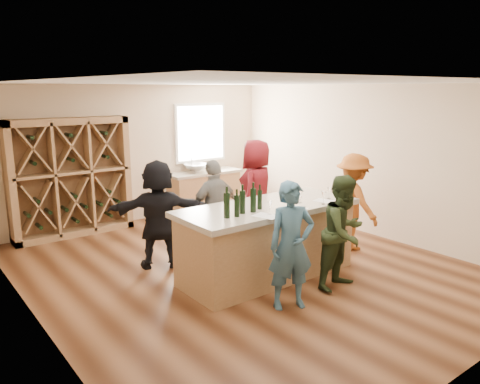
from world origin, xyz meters
TOP-DOWN VIEW (x-y plane):
  - floor at (0.00, 0.00)m, footprint 6.00×7.00m
  - ceiling at (0.00, 0.00)m, footprint 6.00×7.00m
  - wall_back at (0.00, 3.55)m, footprint 6.00×0.10m
  - wall_left at (-3.05, 0.00)m, footprint 0.10×7.00m
  - wall_right at (3.05, 0.00)m, footprint 0.10×7.00m
  - window_frame at (1.50, 3.47)m, footprint 1.30×0.06m
  - window_pane at (1.50, 3.44)m, footprint 1.18×0.01m
  - wine_rack at (-1.50, 3.27)m, footprint 2.20×0.45m
  - back_counter_base at (1.40, 3.20)m, footprint 1.60×0.58m
  - back_counter_top at (1.40, 3.20)m, footprint 1.70×0.62m
  - sink at (1.20, 3.20)m, footprint 0.54×0.54m
  - faucet at (1.20, 3.38)m, footprint 0.02×0.02m
  - tasting_counter_base at (0.09, -0.47)m, footprint 2.60×1.00m
  - tasting_counter_top at (0.09, -0.47)m, footprint 2.72×1.12m
  - wine_bottle_a at (-0.79, -0.67)m, footprint 0.11×0.11m
  - wine_bottle_b at (-0.65, -0.70)m, footprint 0.08×0.08m
  - wine_bottle_c at (-0.49, -0.62)m, footprint 0.10×0.10m
  - wine_bottle_d at (-0.33, -0.65)m, footprint 0.10×0.10m
  - wine_bottle_e at (-0.16, -0.59)m, footprint 0.08×0.08m
  - wine_glass_a at (-0.24, -0.89)m, footprint 0.09×0.09m
  - wine_glass_b at (0.30, -0.90)m, footprint 0.08×0.08m
  - wine_glass_c at (0.74, -0.94)m, footprint 0.08×0.08m
  - wine_glass_d at (0.55, -0.66)m, footprint 0.08×0.08m
  - wine_glass_e at (1.07, -0.75)m, footprint 0.08×0.08m
  - tasting_menu_a at (-0.32, -0.91)m, footprint 0.32×0.38m
  - tasting_menu_b at (0.28, -0.87)m, footprint 0.29×0.34m
  - tasting_menu_c at (0.91, -0.81)m, footprint 0.29×0.35m
  - person_near_left at (-0.35, -1.42)m, footprint 0.71×0.63m
  - person_near_right at (0.65, -1.42)m, footprint 0.82×0.51m
  - person_server at (2.05, -0.44)m, footprint 0.67×1.14m
  - person_far_mid at (-0.05, 0.68)m, footprint 0.95×0.51m
  - person_far_right at (0.98, 0.87)m, footprint 1.08×0.97m
  - person_far_left at (-0.99, 0.83)m, footprint 1.64×1.24m

SIDE VIEW (x-z plane):
  - floor at x=0.00m, z-range -0.10..0.00m
  - back_counter_base at x=1.40m, z-range 0.00..0.86m
  - tasting_counter_base at x=0.09m, z-range 0.00..1.00m
  - person_near_right at x=0.65m, z-range 0.00..1.59m
  - person_far_mid at x=-0.05m, z-range 0.00..1.61m
  - person_near_left at x=-0.35m, z-range 0.00..1.63m
  - person_server at x=2.05m, z-range 0.00..1.65m
  - person_far_left at x=-0.99m, z-range 0.00..1.69m
  - back_counter_top at x=1.40m, z-range 0.86..0.92m
  - person_far_right at x=0.98m, z-range 0.00..1.85m
  - sink at x=1.20m, z-range 0.92..1.11m
  - tasting_counter_top at x=0.09m, z-range 1.00..1.08m
  - faucet at x=1.20m, z-range 0.92..1.22m
  - tasting_menu_a at x=-0.32m, z-range 1.08..1.08m
  - tasting_menu_b at x=0.28m, z-range 1.08..1.08m
  - tasting_menu_c at x=0.91m, z-range 1.08..1.08m
  - wine_rack at x=-1.50m, z-range 0.00..2.20m
  - wine_glass_b at x=0.30m, z-range 1.08..1.24m
  - wine_glass_e at x=1.07m, z-range 1.08..1.24m
  - wine_glass_d at x=0.55m, z-range 1.08..1.25m
  - wine_glass_a at x=-0.24m, z-range 1.08..1.27m
  - wine_glass_c at x=0.74m, z-range 1.08..1.27m
  - wine_bottle_e at x=-0.16m, z-range 1.08..1.35m
  - wine_bottle_b at x=-0.65m, z-range 1.08..1.37m
  - wine_bottle_c at x=-0.49m, z-range 1.08..1.39m
  - wine_bottle_d at x=-0.33m, z-range 1.08..1.41m
  - wine_bottle_a at x=-0.79m, z-range 1.08..1.41m
  - wall_back at x=0.00m, z-range 0.00..2.80m
  - wall_left at x=-3.05m, z-range 0.00..2.80m
  - wall_right at x=3.05m, z-range 0.00..2.80m
  - window_frame at x=1.50m, z-range 1.10..2.40m
  - window_pane at x=1.50m, z-range 1.16..2.34m
  - ceiling at x=0.00m, z-range 2.80..2.90m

